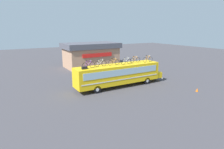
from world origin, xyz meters
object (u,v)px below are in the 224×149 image
(rooftop_bicycle_2, at_px, (101,63))
(rooftop_bicycle_4, at_px, (126,62))
(luggage_bag_1, at_px, (85,68))
(bus, at_px, (119,74))
(rooftop_bicycle_6, at_px, (148,59))
(traffic_cone, at_px, (197,90))
(rooftop_bicycle_3, at_px, (114,62))
(rooftop_bicycle_5, at_px, (135,60))
(rooftop_bicycle_1, at_px, (89,65))

(rooftop_bicycle_2, relative_size, rooftop_bicycle_4, 1.00)
(luggage_bag_1, distance_m, rooftop_bicycle_4, 5.98)
(bus, bearing_deg, luggage_bag_1, -175.93)
(rooftop_bicycle_6, xyz_separation_m, traffic_cone, (2.64, -6.42, -3.17))
(rooftop_bicycle_3, bearing_deg, rooftop_bicycle_4, -13.14)
(luggage_bag_1, distance_m, rooftop_bicycle_5, 7.85)
(rooftop_bicycle_3, height_order, traffic_cone, rooftop_bicycle_3)
(rooftop_bicycle_4, bearing_deg, luggage_bag_1, -179.73)
(rooftop_bicycle_2, bearing_deg, luggage_bag_1, -167.61)
(rooftop_bicycle_5, bearing_deg, traffic_cone, -57.72)
(rooftop_bicycle_3, relative_size, rooftop_bicycle_4, 1.03)
(rooftop_bicycle_3, bearing_deg, rooftop_bicycle_1, -177.44)
(rooftop_bicycle_1, height_order, traffic_cone, rooftop_bicycle_1)
(bus, distance_m, rooftop_bicycle_3, 1.85)
(rooftop_bicycle_4, xyz_separation_m, traffic_cone, (6.29, -6.48, -3.15))
(rooftop_bicycle_5, bearing_deg, luggage_bag_1, -175.78)
(rooftop_bicycle_1, height_order, rooftop_bicycle_5, rooftop_bicycle_1)
(luggage_bag_1, relative_size, rooftop_bicycle_4, 0.40)
(bus, distance_m, rooftop_bicycle_6, 4.83)
(rooftop_bicycle_4, bearing_deg, rooftop_bicycle_3, 166.86)
(rooftop_bicycle_1, bearing_deg, rooftop_bicycle_5, 2.47)
(traffic_cone, bearing_deg, luggage_bag_1, 152.27)
(traffic_cone, bearing_deg, rooftop_bicycle_2, 144.81)
(rooftop_bicycle_1, relative_size, rooftop_bicycle_2, 1.03)
(rooftop_bicycle_5, xyz_separation_m, traffic_cone, (4.44, -7.03, -3.16))
(rooftop_bicycle_4, bearing_deg, rooftop_bicycle_1, 177.43)
(luggage_bag_1, height_order, rooftop_bicycle_4, rooftop_bicycle_4)
(luggage_bag_1, height_order, rooftop_bicycle_3, rooftop_bicycle_3)
(bus, distance_m, luggage_bag_1, 5.31)
(rooftop_bicycle_6, bearing_deg, luggage_bag_1, 179.85)
(rooftop_bicycle_1, height_order, rooftop_bicycle_2, rooftop_bicycle_1)
(luggage_bag_1, xyz_separation_m, traffic_cone, (12.27, -6.45, -2.92))
(rooftop_bicycle_5, height_order, rooftop_bicycle_6, rooftop_bicycle_6)
(rooftop_bicycle_2, distance_m, rooftop_bicycle_4, 3.64)
(rooftop_bicycle_2, relative_size, rooftop_bicycle_6, 0.94)
(rooftop_bicycle_1, bearing_deg, rooftop_bicycle_3, 2.56)
(luggage_bag_1, bearing_deg, rooftop_bicycle_6, -0.15)
(rooftop_bicycle_2, relative_size, rooftop_bicycle_5, 0.94)
(rooftop_bicycle_1, xyz_separation_m, rooftop_bicycle_5, (7.18, 0.31, -0.00))
(luggage_bag_1, height_order, rooftop_bicycle_1, rooftop_bicycle_1)
(rooftop_bicycle_4, distance_m, rooftop_bicycle_5, 1.93)
(rooftop_bicycle_5, bearing_deg, rooftop_bicycle_1, -177.53)
(rooftop_bicycle_1, xyz_separation_m, rooftop_bicycle_6, (8.98, -0.29, 0.01))
(luggage_bag_1, bearing_deg, rooftop_bicycle_3, 5.75)
(rooftop_bicycle_1, xyz_separation_m, rooftop_bicycle_2, (1.73, 0.25, -0.01))
(rooftop_bicycle_2, xyz_separation_m, rooftop_bicycle_4, (3.60, -0.49, 0.00))
(luggage_bag_1, bearing_deg, rooftop_bicycle_2, 12.39)
(rooftop_bicycle_3, distance_m, rooftop_bicycle_5, 3.57)
(rooftop_bicycle_3, bearing_deg, rooftop_bicycle_2, 177.17)
(luggage_bag_1, distance_m, rooftop_bicycle_3, 4.29)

